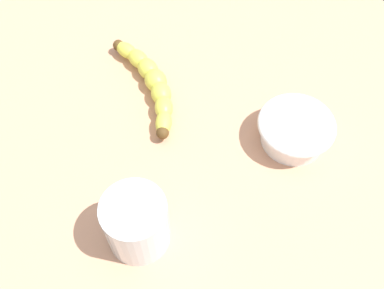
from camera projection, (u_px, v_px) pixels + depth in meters
wooden_tabletop at (177, 179)px, 72.35cm from camera, size 120.00×120.00×3.00cm
banana at (151, 82)px, 79.13cm from camera, size 22.41×12.02×3.90cm
smoothie_glass at (137, 224)px, 61.45cm from camera, size 9.05×9.05×9.77cm
ceramic_bowl at (295, 130)px, 72.22cm from camera, size 12.63×12.63×5.03cm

